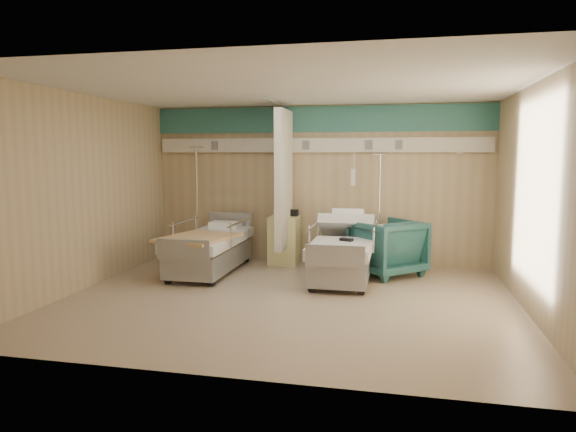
{
  "coord_description": "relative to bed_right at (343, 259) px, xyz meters",
  "views": [
    {
      "loc": [
        1.43,
        -6.56,
        1.94
      ],
      "look_at": [
        -0.13,
        0.6,
        1.06
      ],
      "focal_mm": 32.0,
      "sensor_mm": 36.0,
      "label": 1
    }
  ],
  "objects": [
    {
      "name": "bed_left",
      "position": [
        -2.2,
        0.0,
        0.0
      ],
      "size": [
        1.0,
        2.16,
        0.63
      ],
      "primitive_type": null,
      "color": "white",
      "rests_on": "ground"
    },
    {
      "name": "bedside_cabinet",
      "position": [
        -1.15,
        0.9,
        0.11
      ],
      "size": [
        0.5,
        0.48,
        0.85
      ],
      "primitive_type": "cube",
      "color": "#ECE893",
      "rests_on": "ground"
    },
    {
      "name": "waffle_blanket",
      "position": [
        0.67,
        0.4,
        0.62
      ],
      "size": [
        0.85,
        0.83,
        0.07
      ],
      "primitive_type": "cube",
      "rotation": [
        0.0,
        0.0,
        3.82
      ],
      "color": "white",
      "rests_on": "visitor_armchair"
    },
    {
      "name": "ground",
      "position": [
        -0.6,
        -1.3,
        -0.32
      ],
      "size": [
        6.0,
        5.0,
        0.0
      ],
      "primitive_type": "cube",
      "color": "gray",
      "rests_on": "ground"
    },
    {
      "name": "room_walls",
      "position": [
        -0.63,
        -1.05,
        1.55
      ],
      "size": [
        6.04,
        5.04,
        2.82
      ],
      "color": "tan",
      "rests_on": "ground"
    },
    {
      "name": "toiletry_bag",
      "position": [
        -1.03,
        0.97,
        0.59
      ],
      "size": [
        0.23,
        0.15,
        0.12
      ],
      "primitive_type": "cube",
      "rotation": [
        0.0,
        0.0,
        -0.05
      ],
      "color": "black",
      "rests_on": "bedside_cabinet"
    },
    {
      "name": "call_remote",
      "position": [
        0.06,
        -0.17,
        0.34
      ],
      "size": [
        0.22,
        0.15,
        0.04
      ],
      "primitive_type": "cube",
      "rotation": [
        0.0,
        0.0,
        -0.34
      ],
      "color": "black",
      "rests_on": "bed_right"
    },
    {
      "name": "white_cup",
      "position": [
        -1.32,
        1.01,
        0.6
      ],
      "size": [
        0.1,
        0.1,
        0.13
      ],
      "primitive_type": "cylinder",
      "rotation": [
        0.0,
        0.0,
        -0.16
      ],
      "color": "white",
      "rests_on": "bedside_cabinet"
    },
    {
      "name": "tan_blanket",
      "position": [
        -2.22,
        -0.46,
        0.34
      ],
      "size": [
        1.18,
        1.37,
        0.04
      ],
      "primitive_type": "cube",
      "rotation": [
        0.0,
        0.0,
        -0.22
      ],
      "color": "tan",
      "rests_on": "bed_left"
    },
    {
      "name": "visitor_armchair",
      "position": [
        0.65,
        0.42,
        0.14
      ],
      "size": [
        1.38,
        1.38,
        0.9
      ],
      "primitive_type": "imported",
      "rotation": [
        0.0,
        0.0,
        3.88
      ],
      "color": "#1F4F4E",
      "rests_on": "ground"
    },
    {
      "name": "iv_stand_left",
      "position": [
        -2.77,
        0.86,
        0.11
      ],
      "size": [
        0.37,
        0.37,
        2.08
      ],
      "rotation": [
        0.0,
        0.0,
        -0.03
      ],
      "color": "silver",
      "rests_on": "ground"
    },
    {
      "name": "iv_stand_right",
      "position": [
        0.5,
        0.94,
        0.08
      ],
      "size": [
        0.35,
        0.35,
        1.95
      ],
      "rotation": [
        0.0,
        0.0,
        0.27
      ],
      "color": "silver",
      "rests_on": "ground"
    },
    {
      "name": "bed_right",
      "position": [
        0.0,
        0.0,
        0.0
      ],
      "size": [
        1.0,
        2.16,
        0.63
      ],
      "primitive_type": null,
      "color": "white",
      "rests_on": "ground"
    }
  ]
}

